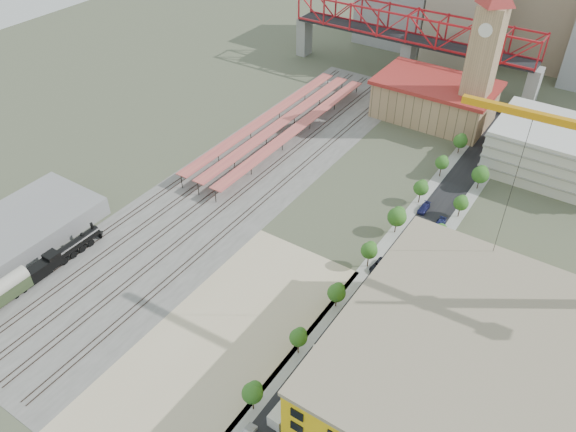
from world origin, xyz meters
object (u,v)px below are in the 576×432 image
Objects in this scene: site_trailer_d at (357,314)px; locomotive at (65,253)px; construction_building at (470,380)px; site_trailer_a at (290,404)px; site_trailer_b at (315,371)px; site_trailer_c at (333,346)px; clock_tower at (486,44)px.

locomotive is at bearing -157.24° from site_trailer_d.
construction_building is 31.73m from site_trailer_a.
site_trailer_a is at bearing -3.59° from locomotive.
site_trailer_d is at bearing 70.60° from site_trailer_b.
site_trailer_d is at bearing 159.95° from construction_building.
site_trailer_b is at bearing 3.82° from locomotive.
site_trailer_c is at bearing -85.42° from site_trailer_d.
locomotive is 66.15m from site_trailer_b.
site_trailer_c is at bearing 9.87° from locomotive.
site_trailer_a is at bearing -147.86° from construction_building.
site_trailer_b is at bearing -85.42° from site_trailer_d.
site_trailer_b is (-26.00, -7.79, -8.02)m from construction_building.
site_trailer_d is (0.00, 25.82, 0.00)m from site_trailer_a.
clock_tower is at bearing 108.78° from construction_building.
clock_tower is 1.03× the size of construction_building.
site_trailer_b is 1.00× the size of site_trailer_d.
clock_tower reaches higher than construction_building.
locomotive is 2.22× the size of site_trailer_a.
clock_tower is 107.36m from construction_building.
construction_building reaches higher than site_trailer_c.
site_trailer_c is (66.00, 11.48, -0.83)m from locomotive.
site_trailer_d is (0.00, 10.19, 0.12)m from site_trailer_c.
clock_tower is 2.30× the size of locomotive.
site_trailer_b is at bearing -163.32° from construction_building.
construction_building is at bearing 7.55° from locomotive.
locomotive reaches higher than site_trailer_c.
site_trailer_d is at bearing 72.35° from site_trailer_c.
locomotive is 2.22× the size of site_trailer_b.
site_trailer_b is 17.28m from site_trailer_d.
site_trailer_a is (66.00, -4.14, -0.71)m from locomotive.
locomotive is 2.21× the size of site_trailer_d.
locomotive is 2.42× the size of site_trailer_c.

